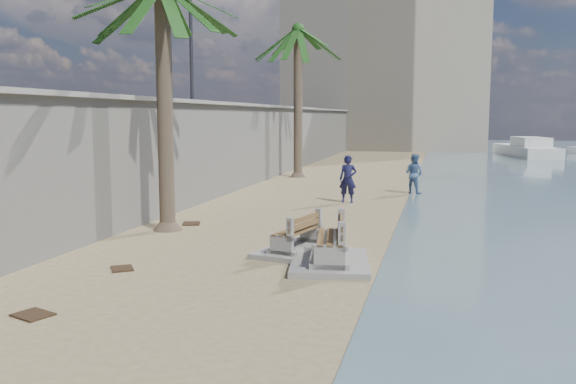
{
  "coord_description": "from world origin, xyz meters",
  "views": [
    {
      "loc": [
        3.11,
        -7.47,
        3.06
      ],
      "look_at": [
        -0.5,
        7.0,
        1.2
      ],
      "focal_mm": 38.0,
      "sensor_mm": 36.0,
      "label": 1
    }
  ],
  "objects_px": {
    "palm_back": "(298,31)",
    "person_a": "(348,176)",
    "bench_near": "(330,245)",
    "yacht_far": "(526,152)",
    "person_b": "(414,172)",
    "bench_far": "(297,237)"
  },
  "relations": [
    {
      "from": "person_a",
      "to": "yacht_far",
      "type": "height_order",
      "value": "person_a"
    },
    {
      "from": "palm_back",
      "to": "person_a",
      "type": "xyz_separation_m",
      "value": [
        3.82,
        -8.58,
        -6.25
      ]
    },
    {
      "from": "palm_back",
      "to": "person_a",
      "type": "distance_m",
      "value": 11.28
    },
    {
      "from": "person_a",
      "to": "person_b",
      "type": "distance_m",
      "value": 3.88
    },
    {
      "from": "bench_near",
      "to": "person_b",
      "type": "relative_size",
      "value": 1.44
    },
    {
      "from": "bench_far",
      "to": "bench_near",
      "type": "bearing_deg",
      "value": -45.94
    },
    {
      "from": "person_a",
      "to": "yacht_far",
      "type": "distance_m",
      "value": 30.35
    },
    {
      "from": "bench_near",
      "to": "palm_back",
      "type": "xyz_separation_m",
      "value": [
        -4.83,
        17.84,
        6.79
      ]
    },
    {
      "from": "bench_near",
      "to": "person_b",
      "type": "distance_m",
      "value": 12.55
    },
    {
      "from": "bench_near",
      "to": "person_b",
      "type": "xyz_separation_m",
      "value": [
        1.16,
        12.48,
        0.46
      ]
    },
    {
      "from": "bench_near",
      "to": "palm_back",
      "type": "distance_m",
      "value": 19.69
    },
    {
      "from": "palm_back",
      "to": "yacht_far",
      "type": "bearing_deg",
      "value": 56.42
    },
    {
      "from": "bench_far",
      "to": "yacht_far",
      "type": "bearing_deg",
      "value": 75.62
    },
    {
      "from": "yacht_far",
      "to": "person_b",
      "type": "bearing_deg",
      "value": 153.69
    },
    {
      "from": "palm_back",
      "to": "person_b",
      "type": "xyz_separation_m",
      "value": [
        5.99,
        -5.36,
        -6.34
      ]
    },
    {
      "from": "bench_far",
      "to": "person_b",
      "type": "relative_size",
      "value": 1.3
    },
    {
      "from": "palm_back",
      "to": "person_b",
      "type": "distance_m",
      "value": 10.23
    },
    {
      "from": "bench_near",
      "to": "bench_far",
      "type": "bearing_deg",
      "value": 134.06
    },
    {
      "from": "bench_near",
      "to": "bench_far",
      "type": "xyz_separation_m",
      "value": [
        -0.92,
        0.95,
        -0.05
      ]
    },
    {
      "from": "bench_near",
      "to": "person_a",
      "type": "distance_m",
      "value": 9.34
    },
    {
      "from": "bench_far",
      "to": "person_a",
      "type": "xyz_separation_m",
      "value": [
        -0.08,
        8.31,
        0.6
      ]
    },
    {
      "from": "bench_far",
      "to": "yacht_far",
      "type": "relative_size",
      "value": 0.25
    }
  ]
}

